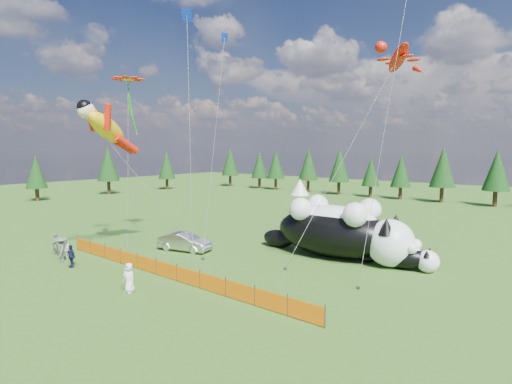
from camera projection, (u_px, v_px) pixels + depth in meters
ground at (202, 267)px, 26.80m from camera, size 160.00×160.00×0.00m
safety_fence at (166, 270)px, 24.43m from camera, size 22.06×0.06×1.10m
tree_line at (417, 175)px, 61.13m from camera, size 90.00×4.00×8.00m
festival_tents at (493, 200)px, 50.66m from camera, size 50.00×3.20×2.80m
cat_large at (340, 230)px, 28.90m from camera, size 12.03×4.56×4.34m
cat_small at (401, 254)px, 26.44m from camera, size 5.41×2.20×1.95m
car at (185, 242)px, 31.00m from camera, size 4.44×2.49×1.38m
spectator_a at (55, 244)px, 29.52m from camera, size 0.67×0.50×1.70m
spectator_b at (65, 249)px, 28.26m from camera, size 0.88×0.64×1.63m
spectator_c at (71, 256)px, 26.62m from camera, size 0.92×0.51×1.53m
spectator_d at (61, 250)px, 27.76m from camera, size 1.32×1.06×1.81m
spectator_e at (129, 278)px, 21.91m from camera, size 0.84×0.58×1.67m
superhero_kite at (107, 129)px, 28.99m from camera, size 7.65×7.70×12.49m
gecko_kite at (398, 58)px, 29.89m from camera, size 6.26×12.89×17.79m
flower_kite at (128, 81)px, 31.45m from camera, size 5.04×4.44×13.89m
diamond_kite_a at (223, 52)px, 30.60m from camera, size 1.88×4.49×17.24m
diamond_kite_c at (187, 28)px, 23.56m from camera, size 1.91×1.49×16.51m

